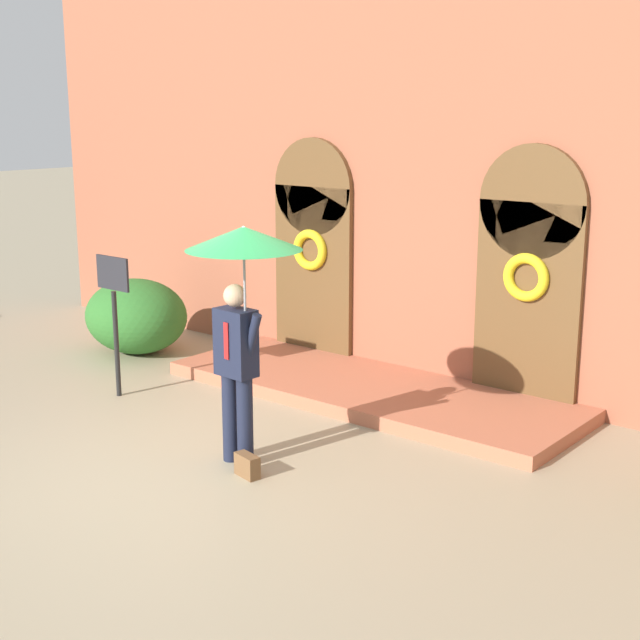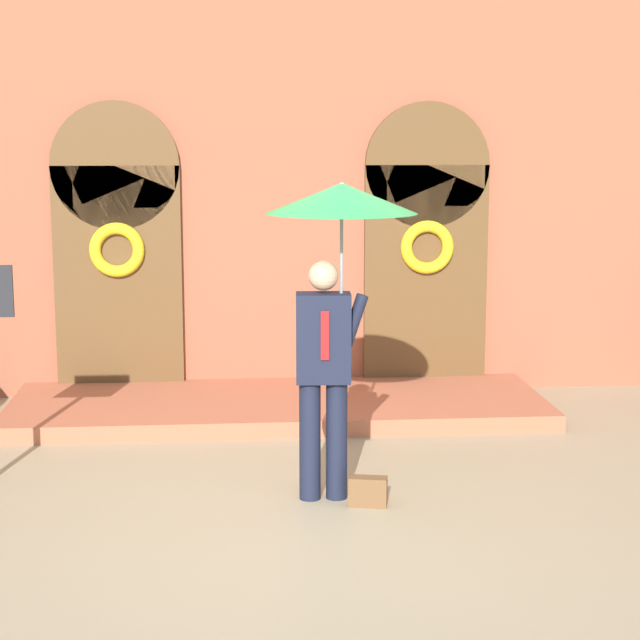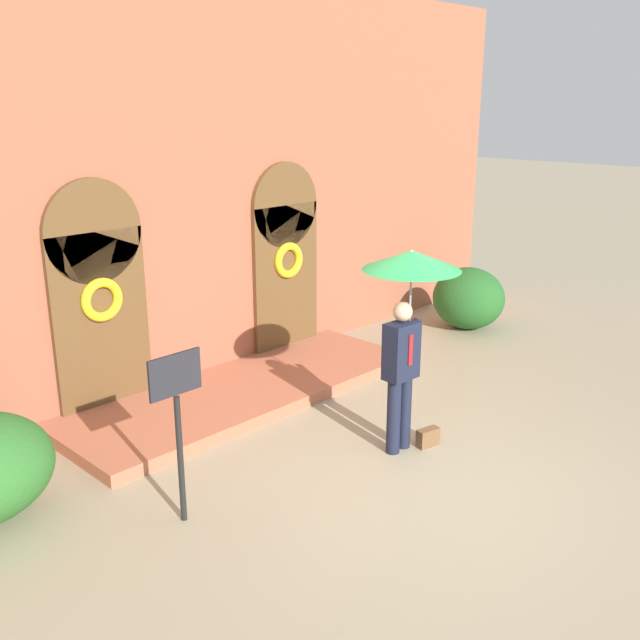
{
  "view_description": "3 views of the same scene",
  "coord_description": "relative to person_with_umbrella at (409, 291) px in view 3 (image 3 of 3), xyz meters",
  "views": [
    {
      "loc": [
        6.08,
        -5.34,
        3.41
      ],
      "look_at": [
        0.29,
        1.74,
        1.24
      ],
      "focal_mm": 50.0,
      "sensor_mm": 36.0,
      "label": 1
    },
    {
      "loc": [
        -0.45,
        -7.13,
        2.68
      ],
      "look_at": [
        0.25,
        1.19,
        1.25
      ],
      "focal_mm": 60.0,
      "sensor_mm": 36.0,
      "label": 2
    },
    {
      "loc": [
        -5.84,
        -4.05,
        3.93
      ],
      "look_at": [
        0.07,
        1.68,
        1.38
      ],
      "focal_mm": 40.0,
      "sensor_mm": 36.0,
      "label": 3
    }
  ],
  "objects": [
    {
      "name": "shrub_right",
      "position": [
        4.48,
        2.03,
        -1.36
      ],
      "size": [
        1.21,
        1.29,
        1.1
      ],
      "primitive_type": "ellipsoid",
      "color": "#235B23",
      "rests_on": "ground"
    },
    {
      "name": "ground_plane",
      "position": [
        -0.32,
        -0.55,
        -1.91
      ],
      "size": [
        80.0,
        80.0,
        0.0
      ],
      "primitive_type": "plane",
      "color": "tan"
    },
    {
      "name": "building_facade",
      "position": [
        -0.32,
        3.6,
        0.77
      ],
      "size": [
        14.0,
        2.3,
        5.6
      ],
      "color": "#9E563D",
      "rests_on": "ground"
    },
    {
      "name": "sign_post",
      "position": [
        -2.71,
        0.59,
        -0.75
      ],
      "size": [
        0.56,
        0.06,
        1.72
      ],
      "color": "black",
      "rests_on": "ground"
    },
    {
      "name": "person_with_umbrella",
      "position": [
        0.0,
        0.0,
        0.0
      ],
      "size": [
        1.1,
        1.1,
        2.36
      ],
      "color": "#191E33",
      "rests_on": "ground"
    },
    {
      "name": "handbag",
      "position": [
        0.21,
        -0.2,
        -1.8
      ],
      "size": [
        0.3,
        0.18,
        0.22
      ],
      "primitive_type": "cube",
      "rotation": [
        0.0,
        0.0,
        -0.22
      ],
      "color": "brown",
      "rests_on": "ground"
    }
  ]
}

